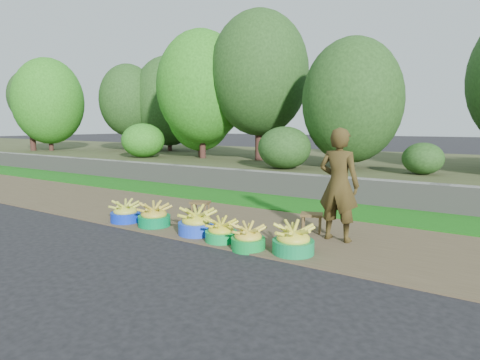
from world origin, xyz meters
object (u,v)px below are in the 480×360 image
Objects in this scene: stool_right at (312,217)px; basin_e at (248,239)px; basin_b at (154,216)px; basin_d at (221,232)px; stool_left at (200,205)px; basin_f at (293,241)px; vendor_woman at (339,185)px; basin_c at (197,223)px; basin_a at (125,213)px.

basin_e is at bearing -107.31° from stool_right.
basin_b is 1.94m from basin_e.
basin_d is 1.18× the size of stool_left.
basin_d is 1.14× the size of stool_right.
basin_d is 0.85× the size of basin_f.
basin_d is 1.79m from vendor_woman.
basin_f is at bearing 3.50° from basin_d.
basin_d is (0.53, -0.11, -0.03)m from basin_c.
stool_left is at bearing 157.92° from basin_f.
stool_left is at bearing 73.83° from basin_b.
vendor_woman is at bearing -21.89° from stool_right.
basin_b is 0.98× the size of basin_f.
basin_d reaches higher than stool_right.
basin_e is at bearing -166.43° from basin_f.
basin_c reaches higher than basin_f.
basin_b is 1.31× the size of stool_right.
basin_d is 0.51m from basin_e.
basin_d is 0.99× the size of basin_e.
stool_left is 2.60m from vendor_woman.
basin_b reaches higher than basin_d.
basin_e is 0.85× the size of basin_f.
stool_right is (0.38, 1.23, 0.10)m from basin_e.
basin_b is at bearing 179.92° from basin_c.
stool_right is at bearing 72.69° from basin_e.
basin_d is (2.05, -0.05, -0.02)m from basin_a.
basin_e is (1.03, -0.18, -0.03)m from basin_c.
basin_c is at bearing 169.96° from basin_e.
basin_e is 1.15× the size of stool_right.
basin_c reaches higher than basin_a.
basin_f is (3.15, 0.02, 0.01)m from basin_a.
basin_f is (2.53, -0.04, 0.00)m from basin_b.
vendor_woman is at bearing 14.97° from basin_a.
basin_f reaches higher than stool_left.
stool_left is at bearing 126.12° from basin_c.
basin_c is (0.90, -0.00, 0.01)m from basin_b.
vendor_woman reaches higher than basin_a.
basin_f is (0.59, 0.14, 0.03)m from basin_e.
basin_e is at bearing 53.23° from vendor_woman.
basin_a is at bearing 177.21° from basin_e.
basin_b is at bearing -106.17° from stool_left.
vendor_woman is at bearing 50.43° from basin_e.
basin_e is 1.50m from vendor_woman.
stool_left is (0.88, 0.94, 0.08)m from basin_a.
basin_c is 0.35× the size of vendor_woman.
stool_right is at bearing 24.25° from basin_b.
basin_d is 1.54m from stool_left.
basin_b reaches higher than basin_a.
basin_d is at bearing 171.33° from basin_e.
basin_d is at bearing -11.32° from basin_c.
vendor_woman is (0.26, 0.89, 0.64)m from basin_f.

